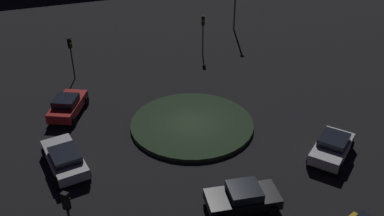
% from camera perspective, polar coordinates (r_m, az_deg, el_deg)
% --- Properties ---
extents(ground_plane, '(114.46, 114.46, 0.00)m').
position_cam_1_polar(ground_plane, '(31.00, 0.00, -2.41)').
color(ground_plane, black).
extents(roundabout_island, '(8.87, 8.87, 0.31)m').
position_cam_1_polar(roundabout_island, '(30.92, 0.00, -2.17)').
color(roundabout_island, '#263823').
rests_on(roundabout_island, ground_plane).
extents(car_white, '(3.20, 4.38, 1.51)m').
position_cam_1_polar(car_white, '(28.92, 18.18, -4.96)').
color(car_white, white).
rests_on(car_white, ground_plane).
extents(car_black, '(3.49, 4.44, 1.42)m').
position_cam_1_polar(car_black, '(24.09, 6.80, -11.75)').
color(car_black, black).
rests_on(car_black, ground_plane).
extents(car_red, '(4.20, 4.15, 1.57)m').
position_cam_1_polar(car_red, '(33.28, -16.26, 0.34)').
color(car_red, red).
rests_on(car_red, ground_plane).
extents(car_silver, '(4.71, 2.65, 1.42)m').
position_cam_1_polar(car_silver, '(27.71, -16.62, -6.47)').
color(car_silver, silver).
rests_on(car_silver, ground_plane).
extents(traffic_light_southeast, '(0.37, 0.40, 4.48)m').
position_cam_1_polar(traffic_light_southeast, '(20.21, -16.08, -13.57)').
color(traffic_light_southeast, '#2D2D2D').
rests_on(traffic_light_southeast, ground_plane).
extents(traffic_light_west, '(0.38, 0.35, 3.78)m').
position_cam_1_polar(traffic_light_west, '(37.97, -15.86, 7.44)').
color(traffic_light_west, '#2D2D2D').
rests_on(traffic_light_west, ground_plane).
extents(traffic_light_northwest, '(0.39, 0.38, 3.92)m').
position_cam_1_polar(traffic_light_northwest, '(41.48, 1.48, 10.68)').
color(traffic_light_northwest, '#2D2D2D').
rests_on(traffic_light_northwest, ground_plane).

